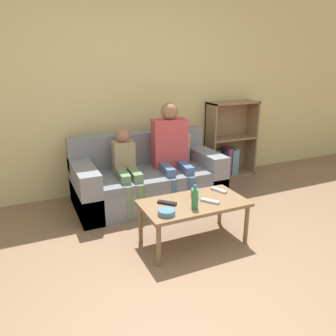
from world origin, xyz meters
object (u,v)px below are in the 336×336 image
bookshelf (227,148)px  tv_remote_2 (210,201)px  tv_remote_0 (219,190)px  snack_bowl (167,212)px  cup_near (195,193)px  bottle (195,199)px  person_child (126,166)px  coffee_table (194,206)px  couch (148,179)px  tv_remote_1 (167,203)px  person_adult (171,146)px

bookshelf → tv_remote_2: (-1.22, -1.54, 0.01)m
tv_remote_0 → snack_bowl: (-0.67, -0.26, 0.01)m
cup_near → bottle: (-0.11, -0.19, 0.04)m
cup_near → bottle: 0.23m
cup_near → tv_remote_2: size_ratio=0.56×
person_child → snack_bowl: size_ratio=6.34×
coffee_table → tv_remote_2: bearing=-29.2°
couch → tv_remote_1: 1.06m
couch → person_child: person_child is taller
tv_remote_0 → snack_bowl: bearing=-177.0°
person_adult → cup_near: size_ratio=12.61×
person_child → bottle: (0.26, -1.09, -0.01)m
cup_near → tv_remote_0: bearing=9.5°
tv_remote_1 → bottle: (0.18, -0.18, 0.08)m
couch → bottle: 1.23m
cup_near → tv_remote_2: cup_near is taller
snack_bowl → bottle: bearing=2.5°
tv_remote_0 → tv_remote_1: same height
coffee_table → snack_bowl: 0.36m
bookshelf → tv_remote_2: size_ratio=6.49×
tv_remote_2 → cup_near: bearing=83.2°
tv_remote_0 → cup_near: bearing=171.7°
couch → person_adult: 0.48m
cup_near → person_adult: bearing=78.0°
person_adult → snack_bowl: bearing=-110.8°
snack_bowl → bottle: 0.28m
bookshelf → cup_near: 1.91m
couch → tv_remote_2: bearing=-82.6°
tv_remote_2 → tv_remote_1: bearing=124.8°
couch → tv_remote_2: (0.15, -1.15, 0.15)m
cup_near → tv_remote_0: cup_near is taller
cup_near → tv_remote_1: bearing=-176.8°
couch → snack_bowl: bearing=-104.1°
couch → bookshelf: 1.43m
person_child → cup_near: size_ratio=9.86×
tv_remote_1 → person_child: bearing=51.1°
person_child → tv_remote_1: bearing=-80.5°
cup_near → person_child: bearing=112.3°
couch → tv_remote_1: bearing=-101.8°
person_child → tv_remote_0: size_ratio=5.14×
tv_remote_0 → bottle: 0.48m
person_adult → cup_near: person_adult is taller
tv_remote_1 → tv_remote_2: size_ratio=0.94×
tv_remote_2 → person_child: bearing=76.9°
person_adult → cup_near: 0.99m
person_adult → bottle: (-0.31, -1.14, -0.16)m
bookshelf → person_child: (-1.67, -0.50, 0.10)m
couch → person_adult: person_adult is taller
bookshelf → bottle: size_ratio=5.01×
couch → bookshelf: bookshelf is taller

